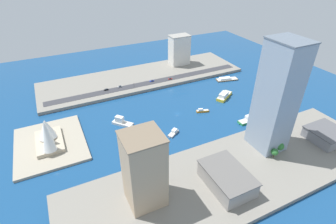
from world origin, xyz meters
name	(u,v)px	position (x,y,z in m)	size (l,w,h in m)	color
ground_plane	(177,113)	(0.00, 0.00, 0.00)	(440.00, 440.00, 0.00)	navy
quay_west	(236,173)	(-88.18, 0.00, 1.66)	(70.00, 240.00, 3.32)	gray
quay_east	(144,77)	(88.18, 0.00, 1.66)	(70.00, 240.00, 3.32)	gray
peninsula_point	(50,144)	(3.26, 113.40, 1.00)	(65.00, 52.58, 2.00)	#A89E89
road_strip	(150,83)	(67.27, 0.00, 3.40)	(10.60, 228.00, 0.15)	#38383D
barge_flat_brown	(226,79)	(40.23, -87.34, 1.28)	(13.52, 27.12, 3.31)	brown
yacht_sleek_gray	(174,133)	(-27.20, 17.81, 1.39)	(10.07, 12.28, 3.86)	#999EA3
ferry_white_commuter	(122,122)	(5.82, 53.02, 2.46)	(18.88, 17.68, 7.62)	silver
water_taxi_orange	(202,111)	(-8.14, -23.06, 1.34)	(6.42, 13.16, 3.77)	orange
ferry_yellow_fast	(224,96)	(5.83, -58.71, 2.55)	(18.86, 24.68, 6.57)	yellow
ferry_green_doubledeck	(250,119)	(-40.46, -52.93, 2.37)	(6.84, 22.00, 6.09)	#2D8C4C
warehouse_low_gray	(326,135)	(-90.67, -86.38, 7.94)	(26.05, 26.90, 9.18)	gray
apartment_midrise_tan	(144,170)	(-82.75, 65.13, 27.81)	(21.03, 22.17, 48.92)	tan
tower_tall_glass	(276,98)	(-74.49, -38.50, 44.96)	(25.41, 21.81, 83.22)	#8C9EB2
hotel_broad_white	(179,50)	(103.50, -56.69, 22.30)	(16.77, 25.63, 37.89)	silver
carpark_squat_concrete	(227,178)	(-95.03, 14.28, 9.38)	(35.48, 24.02, 12.06)	gray
sedan_silver	(120,87)	(70.79, 34.67, 4.25)	(2.21, 5.27, 1.60)	black
hatchback_blue	(152,81)	(68.95, -2.95, 4.27)	(2.03, 4.99, 1.63)	black
suv_black	(106,90)	(70.33, 50.02, 4.28)	(1.78, 4.91, 1.66)	black
pickup_red	(170,79)	(64.94, -24.54, 4.27)	(1.84, 4.69, 1.64)	black
traffic_light_waterfront	(134,85)	(60.76, 21.49, 7.66)	(0.36, 0.36, 6.50)	black
opera_landmark	(47,134)	(2.81, 113.40, 11.29)	(36.02, 20.13, 25.30)	#BCAD93
park_tree_cluster	(278,149)	(-87.38, -37.68, 9.02)	(8.15, 13.39, 8.83)	brown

